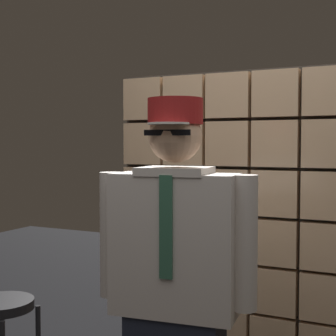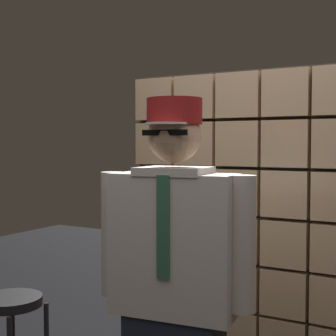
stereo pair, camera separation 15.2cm
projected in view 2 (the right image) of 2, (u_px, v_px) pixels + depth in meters
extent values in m
cube|color=#E0B78C|center=(156.00, 317.00, 3.44)|extent=(0.28, 0.08, 0.28)
cube|color=#E0B78C|center=(195.00, 324.00, 3.30)|extent=(0.28, 0.08, 0.28)
cube|color=#E0B78C|center=(237.00, 333.00, 3.15)|extent=(0.28, 0.08, 0.28)
cube|color=#E0B78C|center=(156.00, 274.00, 3.43)|extent=(0.28, 0.08, 0.28)
cube|color=#E0B78C|center=(195.00, 280.00, 3.28)|extent=(0.28, 0.08, 0.28)
cube|color=#E0B78C|center=(237.00, 286.00, 3.13)|extent=(0.28, 0.08, 0.28)
cube|color=#E0B78C|center=(284.00, 293.00, 2.99)|extent=(0.28, 0.08, 0.28)
cube|color=#E0B78C|center=(335.00, 301.00, 2.84)|extent=(0.28, 0.08, 0.28)
cube|color=#E0B78C|center=(156.00, 231.00, 3.41)|extent=(0.28, 0.08, 0.28)
cube|color=#E0B78C|center=(195.00, 235.00, 3.27)|extent=(0.28, 0.08, 0.28)
cube|color=#E0B78C|center=(238.00, 239.00, 3.12)|extent=(0.28, 0.08, 0.28)
cube|color=#E0B78C|center=(284.00, 244.00, 2.97)|extent=(0.28, 0.08, 0.28)
cube|color=#E0B78C|center=(336.00, 249.00, 2.82)|extent=(0.28, 0.08, 0.28)
cube|color=#E0B78C|center=(156.00, 187.00, 3.40)|extent=(0.28, 0.08, 0.28)
cube|color=#E0B78C|center=(195.00, 189.00, 3.25)|extent=(0.28, 0.08, 0.28)
cube|color=#E0B78C|center=(238.00, 192.00, 3.10)|extent=(0.28, 0.08, 0.28)
cube|color=#E0B78C|center=(285.00, 194.00, 2.96)|extent=(0.28, 0.08, 0.28)
cube|color=#E0B78C|center=(156.00, 144.00, 3.39)|extent=(0.28, 0.08, 0.28)
cube|color=#E0B78C|center=(195.00, 144.00, 3.24)|extent=(0.28, 0.08, 0.28)
cube|color=#E0B78C|center=(238.00, 144.00, 3.09)|extent=(0.28, 0.08, 0.28)
cube|color=#E0B78C|center=(286.00, 144.00, 2.94)|extent=(0.28, 0.08, 0.28)
cube|color=#E0B78C|center=(156.00, 99.00, 3.37)|extent=(0.28, 0.08, 0.28)
cube|color=#E0B78C|center=(195.00, 97.00, 3.22)|extent=(0.28, 0.08, 0.28)
cube|color=#E0B78C|center=(239.00, 95.00, 3.08)|extent=(0.28, 0.08, 0.28)
cube|color=#E0B78C|center=(286.00, 93.00, 2.93)|extent=(0.28, 0.08, 0.28)
cube|color=#38332D|center=(287.00, 242.00, 3.02)|extent=(2.09, 0.02, 2.09)
cube|color=silver|center=(174.00, 244.00, 2.20)|extent=(0.57, 0.30, 0.62)
cube|color=#33664C|center=(163.00, 227.00, 2.08)|extent=(0.06, 0.02, 0.43)
cube|color=silver|center=(174.00, 171.00, 2.18)|extent=(0.33, 0.28, 0.04)
sphere|color=tan|center=(174.00, 136.00, 2.18)|extent=(0.24, 0.24, 0.24)
ellipsoid|color=black|center=(170.00, 145.00, 2.13)|extent=(0.16, 0.10, 0.11)
cube|color=black|center=(165.00, 133.00, 2.08)|extent=(0.20, 0.04, 0.02)
cylinder|color=white|center=(166.00, 124.00, 2.09)|extent=(0.20, 0.20, 0.01)
cylinder|color=maroon|center=(174.00, 111.00, 2.17)|extent=(0.24, 0.24, 0.11)
cylinder|color=silver|center=(243.00, 244.00, 2.08)|extent=(0.12, 0.12, 0.57)
cylinder|color=silver|center=(113.00, 233.00, 2.32)|extent=(0.12, 0.12, 0.57)
cylinder|color=black|center=(11.00, 301.00, 2.74)|extent=(0.34, 0.34, 0.05)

